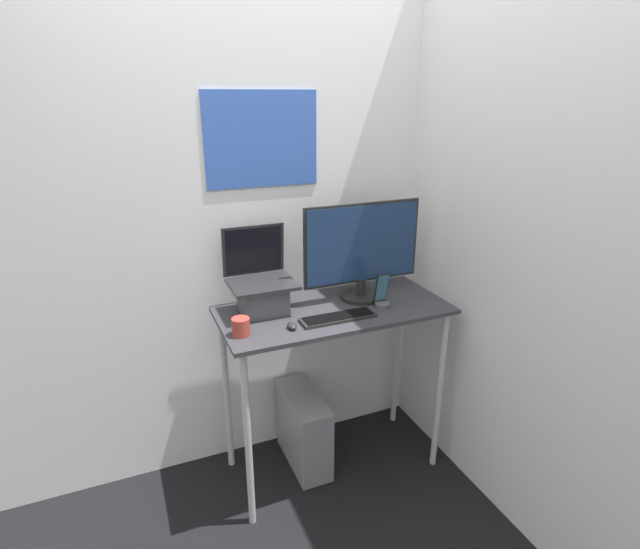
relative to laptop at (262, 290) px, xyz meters
The scene contains 11 objects.
ground_plane 1.12m from the laptop, 48.20° to the right, with size 12.00×12.00×0.00m, color black.
wall_back 0.49m from the laptop, 36.13° to the left, with size 6.00×0.06×2.60m.
wall_side_right 1.05m from the laptop, 20.67° to the right, with size 0.05×6.00×2.60m.
desk 0.41m from the laptop, 18.14° to the right, with size 1.09×0.51×0.91m.
laptop is the anchor object (origin of this frame).
monitor 0.52m from the laptop, ahead, with size 0.60×0.21×0.48m.
keyboard 0.38m from the laptop, 37.76° to the right, with size 0.35×0.10×0.02m.
mouse 0.26m from the laptop, 75.38° to the right, with size 0.04×0.06×0.03m.
cell_phone 0.57m from the laptop, 18.13° to the right, with size 0.07×0.07×0.17m.
computer_tower 0.83m from the laptop, ahead, with size 0.17×0.41×0.41m.
mug 0.27m from the laptop, 126.77° to the right, with size 0.08×0.08×0.08m.
Camera 1 is at (-0.90, -1.72, 1.86)m, focal length 28.00 mm.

